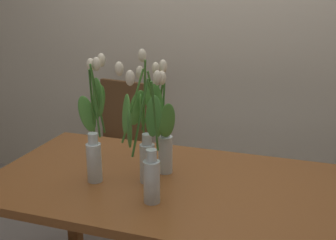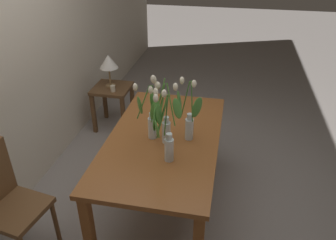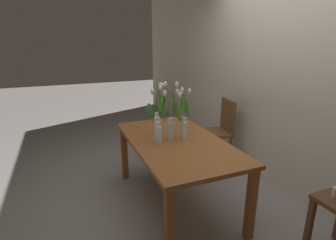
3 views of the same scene
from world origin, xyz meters
name	(u,v)px [view 3 (image 3 of 3)]	position (x,y,z in m)	size (l,w,h in m)	color
ground_plane	(176,202)	(0.00, 0.00, 0.00)	(18.00, 18.00, 0.00)	gray
room_wall_rear	(285,74)	(0.00, 1.37, 1.35)	(9.00, 0.10, 2.70)	beige
dining_table	(176,148)	(0.00, 0.00, 0.65)	(1.60, 0.90, 0.74)	brown
tulip_vase_0	(172,117)	(-0.08, -0.01, 0.97)	(0.19, 0.28, 0.59)	silver
tulip_vase_1	(158,126)	(0.01, -0.20, 0.93)	(0.13, 0.22, 0.55)	silver
tulip_vase_2	(182,119)	(-0.05, 0.09, 0.94)	(0.23, 0.22, 0.51)	silver
tulip_vase_3	(160,113)	(-0.30, -0.07, 0.96)	(0.17, 0.15, 0.57)	silver
dining_chair	(220,127)	(-0.72, 1.02, 0.52)	(0.46, 0.46, 0.93)	brown
pillar_candle	(336,192)	(1.14, 0.86, 0.59)	(0.06, 0.06, 0.07)	beige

